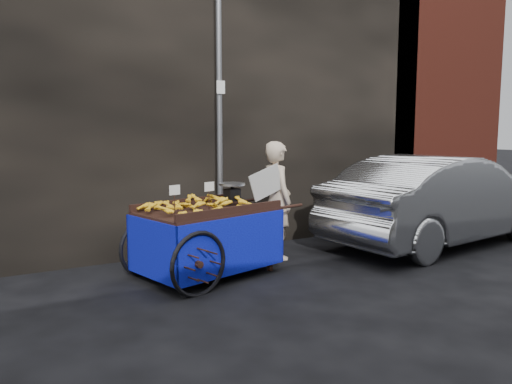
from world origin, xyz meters
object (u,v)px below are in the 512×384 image
banana_cart (204,217)px  vendor (277,200)px  parked_car (441,200)px  plastic_bag (258,255)px

banana_cart → vendor: size_ratio=1.45×
vendor → parked_car: 2.79m
vendor → plastic_bag: bearing=113.6°
banana_cart → vendor: vendor is taller
banana_cart → parked_car: size_ratio=0.56×
vendor → parked_car: bearing=-95.9°
banana_cart → parked_car: 4.00m
plastic_bag → vendor: bearing=18.8°
plastic_bag → parked_car: 3.20m
vendor → plastic_bag: 0.82m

